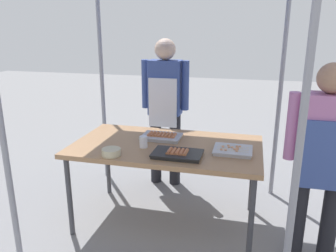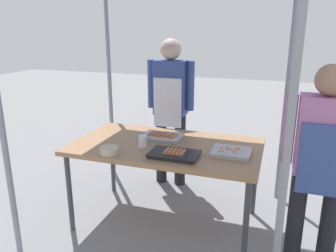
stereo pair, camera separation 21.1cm
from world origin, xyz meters
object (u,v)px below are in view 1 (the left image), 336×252
stall_table (167,150)px  tray_meat_skewers (233,150)px  vendor_woman (165,101)px  tray_grilled_sausages (162,136)px  drink_cup_near_edge (143,142)px  customer_nearby (323,152)px  tray_pork_links (177,154)px  condiment_bowl (111,152)px

stall_table → tray_meat_skewers: bearing=-5.4°
tray_meat_skewers → vendor_woman: bearing=133.1°
tray_grilled_sausages → tray_meat_skewers: 0.67m
stall_table → drink_cup_near_edge: drink_cup_near_edge is taller
tray_meat_skewers → customer_nearby: size_ratio=0.20×
stall_table → customer_nearby: size_ratio=1.07×
tray_grilled_sausages → tray_pork_links: (0.23, -0.38, -0.00)m
tray_pork_links → customer_nearby: size_ratio=0.26×
tray_meat_skewers → tray_pork_links: size_ratio=0.79×
drink_cup_near_edge → tray_pork_links: bearing=-20.8°
vendor_woman → drink_cup_near_edge: bearing=93.1°
customer_nearby → condiment_bowl: bearing=-175.9°
tray_grilled_sausages → vendor_woman: size_ratio=0.22×
stall_table → vendor_woman: bearing=105.5°
tray_pork_links → drink_cup_near_edge: drink_cup_near_edge is taller
condiment_bowl → customer_nearby: 1.55m
tray_meat_skewers → customer_nearby: bearing=-17.1°
stall_table → tray_grilled_sausages: tray_grilled_sausages is taller
stall_table → customer_nearby: customer_nearby is taller
tray_meat_skewers → drink_cup_near_edge: bearing=-174.7°
tray_pork_links → condiment_bowl: bearing=-167.2°
stall_table → vendor_woman: vendor_woman is taller
tray_grilled_sausages → customer_nearby: 1.33m
tray_pork_links → vendor_woman: 1.10m
stall_table → customer_nearby: (1.19, -0.25, 0.18)m
tray_meat_skewers → condiment_bowl: size_ratio=2.04×
stall_table → tray_pork_links: tray_pork_links is taller
stall_table → tray_grilled_sausages: bearing=120.7°
drink_cup_near_edge → customer_nearby: bearing=-5.3°
stall_table → drink_cup_near_edge: 0.23m
vendor_woman → customer_nearby: bearing=143.9°
stall_table → tray_grilled_sausages: size_ratio=4.57×
tray_grilled_sausages → vendor_woman: vendor_woman is taller
condiment_bowl → drink_cup_near_edge: drink_cup_near_edge is taller
stall_table → tray_meat_skewers: tray_meat_skewers is taller
condiment_bowl → drink_cup_near_edge: 0.30m
condiment_bowl → drink_cup_near_edge: size_ratio=1.52×
tray_meat_skewers → condiment_bowl: condiment_bowl is taller
condiment_bowl → customer_nearby: customer_nearby is taller
tray_pork_links → vendor_woman: bearing=109.7°
tray_pork_links → condiment_bowl: (-0.51, -0.11, 0.01)m
condiment_bowl → drink_cup_near_edge: bearing=51.4°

